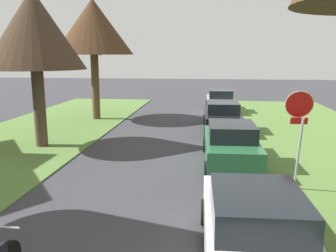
{
  "coord_description": "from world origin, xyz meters",
  "views": [
    {
      "loc": [
        1.6,
        -1.07,
        3.93
      ],
      "look_at": [
        0.24,
        10.47,
        1.6
      ],
      "focal_mm": 37.54,
      "sensor_mm": 36.0,
      "label": 1
    }
  ],
  "objects_px": {
    "street_tree_left_far": "(93,27)",
    "stop_sign_far": "(299,119)",
    "parked_sedan_green": "(231,146)",
    "parked_sedan_black": "(222,118)",
    "parked_sedan_silver": "(220,102)",
    "parked_sedan_white": "(254,232)",
    "street_tree_left_mid_b": "(34,31)"
  },
  "relations": [
    {
      "from": "street_tree_left_far",
      "to": "stop_sign_far",
      "type": "bearing_deg",
      "value": -48.5
    },
    {
      "from": "stop_sign_far",
      "to": "parked_sedan_green",
      "type": "height_order",
      "value": "stop_sign_far"
    },
    {
      "from": "street_tree_left_far",
      "to": "parked_sedan_black",
      "type": "distance_m",
      "value": 9.49
    },
    {
      "from": "street_tree_left_far",
      "to": "parked_sedan_green",
      "type": "height_order",
      "value": "street_tree_left_far"
    },
    {
      "from": "parked_sedan_black",
      "to": "parked_sedan_silver",
      "type": "relative_size",
      "value": 1.0
    },
    {
      "from": "parked_sedan_black",
      "to": "street_tree_left_far",
      "type": "bearing_deg",
      "value": 161.38
    },
    {
      "from": "parked_sedan_green",
      "to": "parked_sedan_black",
      "type": "distance_m",
      "value": 5.92
    },
    {
      "from": "street_tree_left_far",
      "to": "parked_sedan_white",
      "type": "xyz_separation_m",
      "value": [
        7.89,
        -14.94,
        -4.88
      ]
    },
    {
      "from": "stop_sign_far",
      "to": "street_tree_left_far",
      "type": "xyz_separation_m",
      "value": [
        -9.57,
        10.82,
        3.45
      ]
    },
    {
      "from": "stop_sign_far",
      "to": "street_tree_left_mid_b",
      "type": "relative_size",
      "value": 0.44
    },
    {
      "from": "street_tree_left_far",
      "to": "parked_sedan_green",
      "type": "xyz_separation_m",
      "value": [
        7.82,
        -8.52,
        -4.88
      ]
    },
    {
      "from": "street_tree_left_mid_b",
      "to": "parked_sedan_white",
      "type": "bearing_deg",
      "value": -44.84
    },
    {
      "from": "parked_sedan_green",
      "to": "parked_sedan_silver",
      "type": "relative_size",
      "value": 1.0
    },
    {
      "from": "parked_sedan_white",
      "to": "parked_sedan_green",
      "type": "distance_m",
      "value": 6.42
    },
    {
      "from": "parked_sedan_white",
      "to": "parked_sedan_silver",
      "type": "relative_size",
      "value": 1.0
    },
    {
      "from": "parked_sedan_white",
      "to": "parked_sedan_silver",
      "type": "bearing_deg",
      "value": 90.3
    },
    {
      "from": "street_tree_left_mid_b",
      "to": "parked_sedan_green",
      "type": "distance_m",
      "value": 9.27
    },
    {
      "from": "parked_sedan_silver",
      "to": "parked_sedan_green",
      "type": "bearing_deg",
      "value": -89.86
    },
    {
      "from": "parked_sedan_green",
      "to": "parked_sedan_black",
      "type": "relative_size",
      "value": 1.0
    },
    {
      "from": "street_tree_left_mid_b",
      "to": "parked_sedan_silver",
      "type": "relative_size",
      "value": 1.48
    },
    {
      "from": "stop_sign_far",
      "to": "street_tree_left_far",
      "type": "bearing_deg",
      "value": 131.5
    },
    {
      "from": "parked_sedan_white",
      "to": "parked_sedan_black",
      "type": "distance_m",
      "value": 12.34
    },
    {
      "from": "stop_sign_far",
      "to": "parked_sedan_green",
      "type": "xyz_separation_m",
      "value": [
        -1.75,
        2.3,
        -1.43
      ]
    },
    {
      "from": "parked_sedan_green",
      "to": "street_tree_left_far",
      "type": "bearing_deg",
      "value": 132.56
    },
    {
      "from": "street_tree_left_far",
      "to": "parked_sedan_white",
      "type": "bearing_deg",
      "value": -62.16
    },
    {
      "from": "street_tree_left_mid_b",
      "to": "parked_sedan_green",
      "type": "xyz_separation_m",
      "value": [
        8.08,
        -1.68,
        -4.22
      ]
    },
    {
      "from": "parked_sedan_white",
      "to": "parked_sedan_silver",
      "type": "xyz_separation_m",
      "value": [
        -0.1,
        19.0,
        0.0
      ]
    },
    {
      "from": "street_tree_left_far",
      "to": "parked_sedan_black",
      "type": "xyz_separation_m",
      "value": [
        7.71,
        -2.6,
        -4.88
      ]
    },
    {
      "from": "stop_sign_far",
      "to": "parked_sedan_black",
      "type": "distance_m",
      "value": 8.55
    },
    {
      "from": "stop_sign_far",
      "to": "parked_sedan_black",
      "type": "relative_size",
      "value": 0.66
    },
    {
      "from": "street_tree_left_mid_b",
      "to": "parked_sedan_green",
      "type": "bearing_deg",
      "value": -11.72
    },
    {
      "from": "street_tree_left_mid_b",
      "to": "parked_sedan_green",
      "type": "relative_size",
      "value": 1.48
    }
  ]
}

